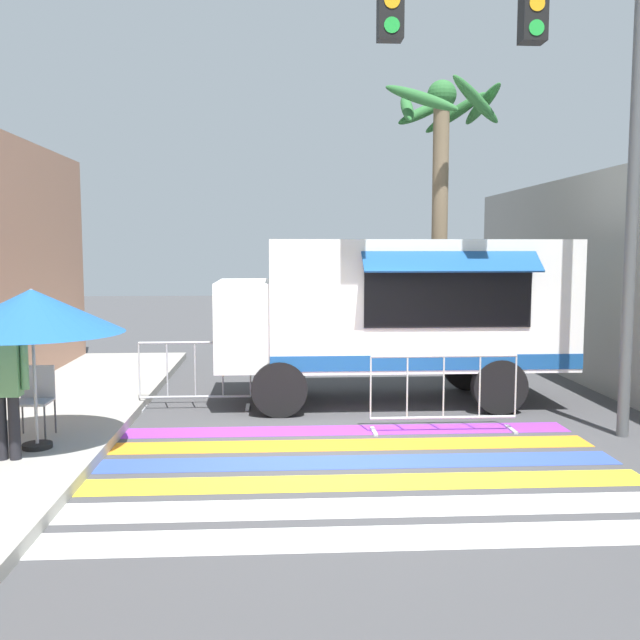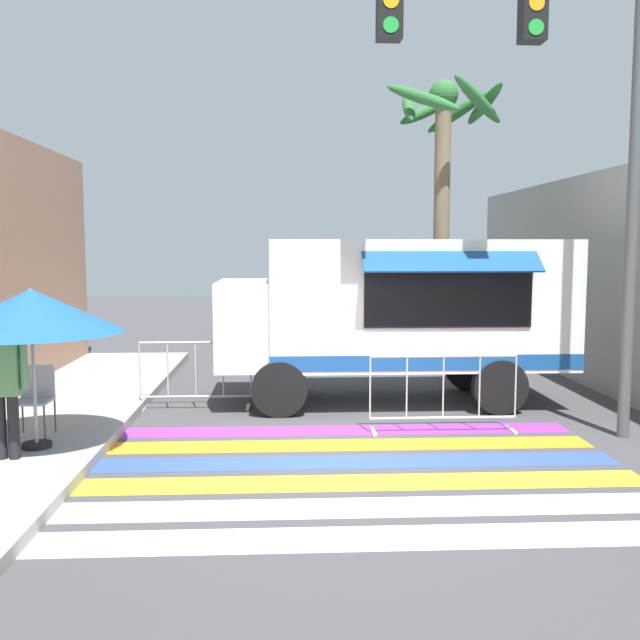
% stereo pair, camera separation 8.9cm
% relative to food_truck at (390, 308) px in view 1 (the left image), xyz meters
% --- Properties ---
extents(ground_plane, '(60.00, 60.00, 0.00)m').
position_rel_food_truck_xyz_m(ground_plane, '(-0.92, -3.05, -1.60)').
color(ground_plane, '#424244').
extents(concrete_wall_right, '(0.20, 16.00, 3.99)m').
position_rel_food_truck_xyz_m(concrete_wall_right, '(3.99, -0.05, 0.39)').
color(concrete_wall_right, gray).
rests_on(concrete_wall_right, ground_plane).
extents(crosswalk_painted, '(6.40, 4.36, 0.01)m').
position_rel_food_truck_xyz_m(crosswalk_painted, '(-0.92, -3.74, -1.60)').
color(crosswalk_painted, white).
rests_on(crosswalk_painted, ground_plane).
extents(food_truck, '(5.74, 2.54, 2.73)m').
position_rel_food_truck_xyz_m(food_truck, '(0.00, 0.00, 0.00)').
color(food_truck, white).
rests_on(food_truck, ground_plane).
extents(traffic_signal_pole, '(4.31, 0.29, 6.67)m').
position_rel_food_truck_xyz_m(traffic_signal_pole, '(1.57, -2.39, 3.14)').
color(traffic_signal_pole, '#515456').
rests_on(traffic_signal_pole, ground_plane).
extents(patio_umbrella, '(2.20, 2.20, 1.96)m').
position_rel_food_truck_xyz_m(patio_umbrella, '(-4.84, -3.01, 0.23)').
color(patio_umbrella, black).
rests_on(patio_umbrella, sidewalk_left).
extents(folding_chair, '(0.45, 0.45, 0.91)m').
position_rel_food_truck_xyz_m(folding_chair, '(-5.04, -2.41, -0.91)').
color(folding_chair, '#4C4C51').
rests_on(folding_chair, sidewalk_left).
extents(vendor_person, '(0.53, 0.21, 1.60)m').
position_rel_food_truck_xyz_m(vendor_person, '(-5.01, -3.47, -0.56)').
color(vendor_person, black).
rests_on(vendor_person, sidewalk_left).
extents(barricade_front, '(2.10, 0.44, 1.10)m').
position_rel_food_truck_xyz_m(barricade_front, '(0.47, -1.97, -1.05)').
color(barricade_front, '#B7BABF').
rests_on(barricade_front, ground_plane).
extents(barricade_side, '(1.80, 0.44, 1.10)m').
position_rel_food_truck_xyz_m(barricade_side, '(-3.21, -0.34, -1.06)').
color(barricade_side, '#B7BABF').
rests_on(barricade_side, ground_plane).
extents(palm_tree, '(2.53, 2.44, 6.02)m').
position_rel_food_truck_xyz_m(palm_tree, '(1.54, 3.04, 2.72)').
color(palm_tree, '#7A664C').
rests_on(palm_tree, ground_plane).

